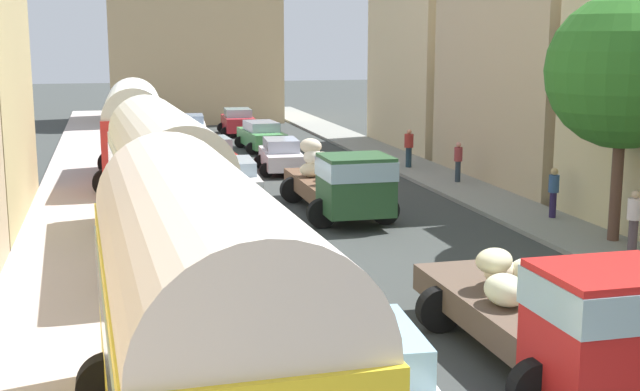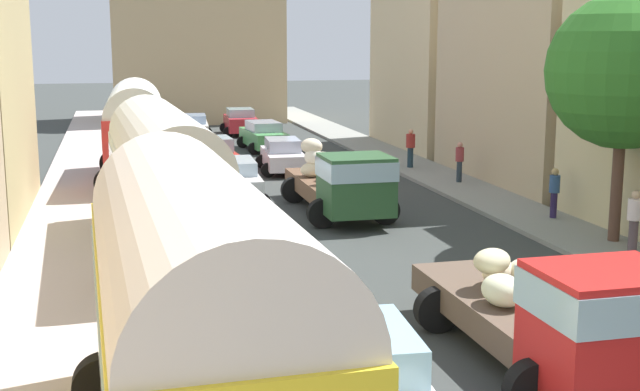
% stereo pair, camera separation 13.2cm
% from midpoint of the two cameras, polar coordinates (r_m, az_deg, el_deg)
% --- Properties ---
extents(ground_plane, '(154.00, 154.00, 0.00)m').
position_cam_midpoint_polar(ground_plane, '(33.40, -3.62, 0.65)').
color(ground_plane, '#363A39').
extents(sidewalk_left, '(2.50, 70.00, 0.14)m').
position_cam_midpoint_polar(sidewalk_left, '(32.94, -16.14, 0.23)').
color(sidewalk_left, '#B3A6A0').
rests_on(sidewalk_left, ground).
extents(sidewalk_right, '(2.50, 70.00, 0.14)m').
position_cam_midpoint_polar(sidewalk_right, '(35.35, 8.03, 1.24)').
color(sidewalk_right, gray).
rests_on(sidewalk_right, ground).
extents(building_right_2, '(4.57, 10.16, 10.57)m').
position_cam_midpoint_polar(building_right_2, '(34.97, 14.28, 9.56)').
color(building_right_2, tan).
rests_on(building_right_2, ground).
extents(building_right_3, '(5.77, 9.26, 10.04)m').
position_cam_midpoint_polar(building_right_3, '(44.89, 8.48, 9.62)').
color(building_right_3, beige).
rests_on(building_right_3, ground).
extents(distant_church, '(11.30, 7.60, 21.24)m').
position_cam_midpoint_polar(distant_church, '(59.58, -8.33, 12.22)').
color(distant_church, tan).
rests_on(distant_church, ground).
extents(parked_bus_0, '(3.44, 8.09, 4.26)m').
position_cam_midpoint_polar(parked_bus_0, '(10.91, -7.99, -7.87)').
color(parked_bus_0, yellow).
rests_on(parked_bus_0, ground).
extents(parked_bus_1, '(3.49, 10.00, 4.01)m').
position_cam_midpoint_polar(parked_bus_1, '(22.68, -10.37, 1.40)').
color(parked_bus_1, silver).
rests_on(parked_bus_1, ground).
extents(parked_bus_2, '(3.33, 8.08, 4.03)m').
position_cam_midpoint_polar(parked_bus_2, '(34.36, -12.18, 4.49)').
color(parked_bus_2, red).
rests_on(parked_bus_2, ground).
extents(cargo_truck_0, '(3.05, 6.63, 2.35)m').
position_cam_midpoint_polar(cargo_truck_0, '(15.01, 16.02, -7.63)').
color(cargo_truck_0, red).
rests_on(cargo_truck_0, ground).
extents(cargo_truck_1, '(2.95, 6.93, 2.31)m').
position_cam_midpoint_polar(cargo_truck_1, '(27.39, 1.61, 0.99)').
color(cargo_truck_1, '#274D2A').
rests_on(cargo_truck_1, ground).
extents(car_0, '(2.32, 4.06, 1.46)m').
position_cam_midpoint_polar(car_0, '(36.64, -2.42, 2.72)').
color(car_0, silver).
rests_on(car_0, ground).
extents(car_1, '(2.42, 4.46, 1.49)m').
position_cam_midpoint_polar(car_1, '(43.66, -3.73, 4.04)').
color(car_1, '#4D9E53').
rests_on(car_1, ground).
extents(car_2, '(2.37, 3.87, 1.55)m').
position_cam_midpoint_polar(car_2, '(50.82, -5.30, 4.99)').
color(car_2, '#B7242E').
rests_on(car_2, ground).
extents(car_3, '(2.29, 4.17, 1.63)m').
position_cam_midpoint_polar(car_3, '(12.79, 3.45, -12.40)').
color(car_3, white).
rests_on(car_3, ground).
extents(car_4, '(2.31, 4.37, 1.57)m').
position_cam_midpoint_polar(car_4, '(29.83, -5.67, 0.96)').
color(car_4, silver).
rests_on(car_4, ground).
extents(car_5, '(2.27, 3.72, 1.52)m').
position_cam_midpoint_polar(car_5, '(36.83, -7.00, 2.73)').
color(car_5, '#AF241F').
rests_on(car_5, ground).
extents(car_6, '(2.50, 4.22, 1.44)m').
position_cam_midpoint_polar(car_6, '(48.38, -8.52, 4.57)').
color(car_6, white).
rests_on(car_6, ground).
extents(pedestrian_0, '(0.48, 0.48, 1.84)m').
position_cam_midpoint_polar(pedestrian_0, '(23.84, 20.53, -1.54)').
color(pedestrian_0, '#53464D').
rests_on(pedestrian_0, ground).
extents(pedestrian_1, '(0.41, 0.41, 1.73)m').
position_cam_midpoint_polar(pedestrian_1, '(27.71, 15.62, 0.29)').
color(pedestrian_1, '#271D48').
rests_on(pedestrian_1, ground).
extents(pedestrian_2, '(0.39, 0.39, 1.72)m').
position_cam_midpoint_polar(pedestrian_2, '(33.72, 9.48, 2.32)').
color(pedestrian_2, '#27333E').
rests_on(pedestrian_2, ground).
extents(pedestrian_3, '(0.43, 0.43, 1.81)m').
position_cam_midpoint_polar(pedestrian_3, '(37.25, 6.21, 3.25)').
color(pedestrian_3, '#1E3440').
rests_on(pedestrian_3, ground).
extents(roadside_tree_1, '(4.26, 4.26, 7.00)m').
position_cam_midpoint_polar(roadside_tree_1, '(24.70, 19.94, 7.84)').
color(roadside_tree_1, brown).
rests_on(roadside_tree_1, ground).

